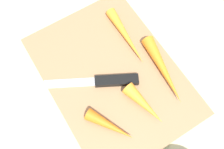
% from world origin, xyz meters
% --- Properties ---
extents(ground_plane, '(1.40, 1.40, 0.00)m').
position_xyz_m(ground_plane, '(0.00, 0.00, 0.00)').
color(ground_plane, '#C6B793').
extents(cutting_board, '(0.36, 0.26, 0.01)m').
position_xyz_m(cutting_board, '(0.00, 0.00, 0.01)').
color(cutting_board, '#99704C').
rests_on(cutting_board, ground_plane).
extents(knife, '(0.11, 0.19, 0.01)m').
position_xyz_m(knife, '(0.01, -0.01, 0.02)').
color(knife, '#B7B7BC').
rests_on(knife, cutting_board).
extents(carrot_short, '(0.10, 0.07, 0.02)m').
position_xyz_m(carrot_short, '(0.09, -0.06, 0.02)').
color(carrot_short, orange).
rests_on(carrot_short, cutting_board).
extents(carrot_long, '(0.15, 0.03, 0.02)m').
position_xyz_m(carrot_long, '(-0.06, 0.07, 0.02)').
color(carrot_long, orange).
rests_on(carrot_long, cutting_board).
extents(carrot_shortest, '(0.10, 0.05, 0.03)m').
position_xyz_m(carrot_shortest, '(0.09, 0.02, 0.03)').
color(carrot_shortest, orange).
rests_on(carrot_shortest, cutting_board).
extents(carrot_longest, '(0.16, 0.05, 0.03)m').
position_xyz_m(carrot_longest, '(0.05, 0.09, 0.03)').
color(carrot_longest, orange).
rests_on(carrot_longest, cutting_board).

